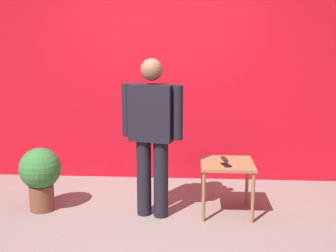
% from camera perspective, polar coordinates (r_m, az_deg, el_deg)
% --- Properties ---
extents(ground_plane, '(12.00, 12.00, 0.00)m').
position_cam_1_polar(ground_plane, '(4.16, -2.82, -14.08)').
color(ground_plane, gray).
extents(back_wall_red, '(6.34, 0.12, 3.40)m').
position_cam_1_polar(back_wall_red, '(5.42, -0.98, 10.47)').
color(back_wall_red, red).
rests_on(back_wall_red, ground_plane).
extents(standing_person, '(0.65, 0.31, 1.63)m').
position_cam_1_polar(standing_person, '(4.22, -2.19, -0.54)').
color(standing_person, black).
rests_on(standing_person, ground_plane).
extents(side_table, '(0.55, 0.55, 0.55)m').
position_cam_1_polar(side_table, '(4.44, 8.04, -5.90)').
color(side_table, olive).
rests_on(side_table, ground_plane).
extents(cell_phone, '(0.11, 0.16, 0.01)m').
position_cam_1_polar(cell_phone, '(4.30, 7.96, -5.28)').
color(cell_phone, black).
rests_on(cell_phone, side_table).
extents(tv_remote, '(0.07, 0.18, 0.02)m').
position_cam_1_polar(tv_remote, '(4.49, 7.70, -4.50)').
color(tv_remote, black).
rests_on(tv_remote, side_table).
extents(potted_plant, '(0.44, 0.44, 0.69)m').
position_cam_1_polar(potted_plant, '(4.69, -17.01, -6.24)').
color(potted_plant, brown).
rests_on(potted_plant, ground_plane).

